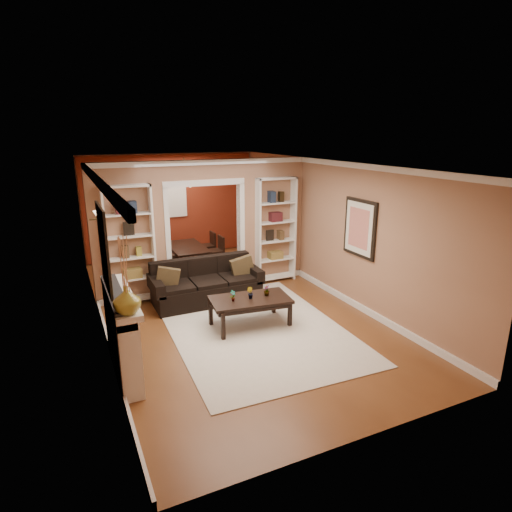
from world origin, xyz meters
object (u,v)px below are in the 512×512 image
bookshelf_right (275,230)px  dining_table (188,256)px  bookshelf_left (130,246)px  coffee_table (250,312)px  fireplace (123,333)px  sofa (206,282)px

bookshelf_right → dining_table: size_ratio=1.56×
bookshelf_right → bookshelf_left: bearing=180.0°
coffee_table → bookshelf_left: bearing=136.9°
fireplace → bookshelf_left: bearing=78.0°
dining_table → bookshelf_right: bearing=-141.0°
bookshelf_left → fireplace: bearing=-102.0°
bookshelf_right → fireplace: bookshelf_right is taller
bookshelf_right → fireplace: (-3.64, -2.53, -0.57)m
sofa → bookshelf_right: size_ratio=0.93×
sofa → bookshelf_left: 1.60m
coffee_table → bookshelf_right: (1.47, 1.93, 0.90)m
fireplace → dining_table: fireplace is taller
coffee_table → bookshelf_left: bookshelf_left is taller
bookshelf_left → coffee_table: bearing=-49.8°
dining_table → coffee_table: bearing=-179.9°
sofa → fireplace: bearing=-133.3°
fireplace → dining_table: (2.17, 4.35, -0.32)m
sofa → coffee_table: size_ratio=1.59×
sofa → bookshelf_right: bookshelf_right is taller
bookshelf_left → fireplace: bookshelf_left is taller
bookshelf_left → fireplace: (-0.54, -2.53, -0.57)m
bookshelf_left → bookshelf_right: bearing=0.0°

